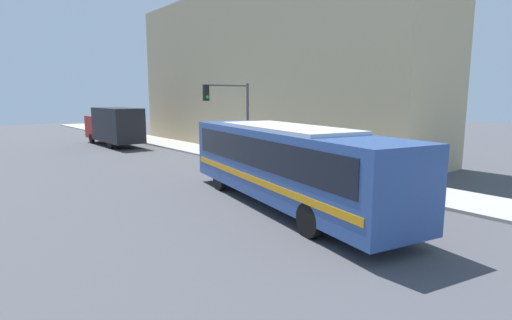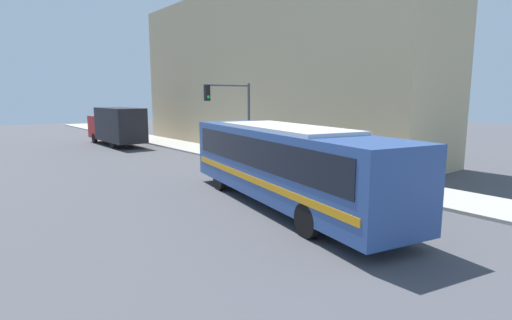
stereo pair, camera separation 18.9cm
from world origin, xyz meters
TOP-DOWN VIEW (x-y plane):
  - ground_plane at (0.00, 0.00)m, footprint 120.00×120.00m
  - sidewalk at (6.12, 20.00)m, footprint 3.23×70.00m
  - building_facade at (10.73, 15.79)m, footprint 6.00×29.57m
  - city_bus at (0.22, 1.64)m, footprint 4.87×12.21m
  - delivery_truck at (2.01, 25.14)m, footprint 2.40×8.44m
  - fire_hydrant at (5.10, 3.65)m, footprint 0.27×0.36m
  - traffic_light_pole at (4.08, 10.47)m, footprint 3.28×0.35m
  - parking_meter at (5.10, 8.64)m, footprint 0.14×0.14m
  - pedestrian_near_corner at (5.65, 13.29)m, footprint 0.34×0.34m
  - pedestrian_mid_block at (6.58, 9.13)m, footprint 0.34×0.34m

SIDE VIEW (x-z plane):
  - ground_plane at x=0.00m, z-range 0.00..0.00m
  - sidewalk at x=6.12m, z-range 0.00..0.13m
  - fire_hydrant at x=5.10m, z-range 0.13..0.94m
  - pedestrian_mid_block at x=6.58m, z-range 0.14..1.73m
  - pedestrian_near_corner at x=5.65m, z-range 0.14..1.75m
  - parking_meter at x=5.10m, z-range 0.37..1.78m
  - delivery_truck at x=2.01m, z-range 0.13..3.39m
  - city_bus at x=0.22m, z-range 0.26..3.36m
  - traffic_light_pole at x=4.08m, z-range 1.06..5.93m
  - building_facade at x=10.73m, z-range 0.00..12.48m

